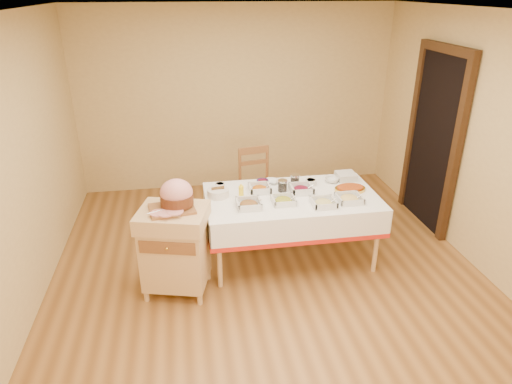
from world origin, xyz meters
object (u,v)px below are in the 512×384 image
at_px(preserve_jar_right, 295,181).
at_px(brass_platter, 350,189).
at_px(dining_chair, 257,185).
at_px(butcher_cart, 175,246).
at_px(bread_basket, 218,193).
at_px(dining_table, 291,209).
at_px(mustard_bottle, 241,191).
at_px(preserve_jar_left, 282,186).
at_px(ham_on_board, 176,196).
at_px(plate_stack, 346,176).

bearing_deg(preserve_jar_right, brass_platter, -22.35).
bearing_deg(dining_chair, butcher_cart, -127.24).
xyz_separation_m(butcher_cart, preserve_jar_right, (1.34, 0.67, 0.31)).
bearing_deg(butcher_cart, preserve_jar_right, 26.46).
distance_m(butcher_cart, bread_basket, 0.76).
xyz_separation_m(bread_basket, brass_platter, (1.43, -0.08, -0.02)).
height_order(dining_table, mustard_bottle, mustard_bottle).
xyz_separation_m(butcher_cart, preserve_jar_left, (1.17, 0.53, 0.31)).
bearing_deg(dining_table, butcher_cart, -162.03).
relative_size(ham_on_board, plate_stack, 2.03).
xyz_separation_m(ham_on_board, brass_platter, (1.86, 0.40, -0.23)).
distance_m(plate_stack, brass_platter, 0.31).
height_order(bread_basket, brass_platter, bread_basket).
bearing_deg(ham_on_board, butcher_cart, -141.92).
distance_m(dining_chair, preserve_jar_left, 0.90).
xyz_separation_m(butcher_cart, mustard_bottle, (0.71, 0.44, 0.33)).
xyz_separation_m(dining_table, preserve_jar_left, (-0.07, 0.13, 0.22)).
bearing_deg(ham_on_board, dining_table, 17.09).
bearing_deg(butcher_cart, mustard_bottle, 31.71).
height_order(dining_table, bread_basket, bread_basket).
xyz_separation_m(dining_chair, ham_on_board, (-0.99, -1.32, 0.52)).
distance_m(dining_table, dining_chair, 0.98).
height_order(mustard_bottle, plate_stack, mustard_bottle).
bearing_deg(plate_stack, brass_platter, -100.94).
distance_m(butcher_cart, ham_on_board, 0.51).
bearing_deg(bread_basket, dining_table, -8.32).
xyz_separation_m(dining_table, plate_stack, (0.72, 0.34, 0.20)).
xyz_separation_m(dining_chair, preserve_jar_right, (0.31, -0.69, 0.33)).
distance_m(butcher_cart, plate_stack, 2.11).
xyz_separation_m(preserve_jar_left, brass_platter, (0.73, -0.10, -0.04)).
distance_m(preserve_jar_left, mustard_bottle, 0.47).
bearing_deg(plate_stack, bread_basket, -171.37).
height_order(dining_table, butcher_cart, butcher_cart).
relative_size(preserve_jar_left, brass_platter, 0.39).
relative_size(preserve_jar_right, brass_platter, 0.38).
height_order(butcher_cart, ham_on_board, ham_on_board).
distance_m(mustard_bottle, plate_stack, 1.29).
bearing_deg(brass_platter, butcher_cart, -167.09).
relative_size(preserve_jar_left, preserve_jar_right, 1.02).
relative_size(butcher_cart, dining_chair, 0.93).
bearing_deg(plate_stack, ham_on_board, -159.75).
bearing_deg(mustard_bottle, butcher_cart, -148.29).
bearing_deg(mustard_bottle, brass_platter, -0.02).
relative_size(dining_table, dining_chair, 1.91).
relative_size(dining_chair, ham_on_board, 2.21).
relative_size(dining_table, preserve_jar_right, 14.22).
xyz_separation_m(dining_chair, mustard_bottle, (-0.33, -0.92, 0.34)).
bearing_deg(ham_on_board, dining_chair, 53.25).
relative_size(ham_on_board, preserve_jar_left, 3.30).
bearing_deg(preserve_jar_right, dining_chair, 113.79).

